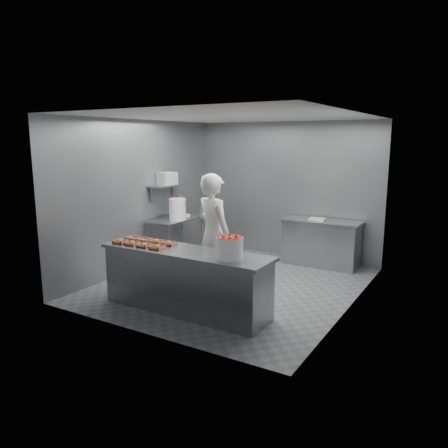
{
  "coord_description": "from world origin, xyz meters",
  "views": [
    {
      "loc": [
        3.55,
        -6.19,
        2.44
      ],
      "look_at": [
        -0.05,
        -0.2,
        1.08
      ],
      "focal_mm": 35.0,
      "sensor_mm": 36.0,
      "label": 1
    }
  ],
  "objects_px": {
    "appliance": "(167,178)",
    "tray_4": "(133,238)",
    "tray_5": "(145,240)",
    "tray_3": "(157,247)",
    "tray_0": "(120,241)",
    "service_counter": "(186,280)",
    "prep_table": "(176,234)",
    "glaze_bucket": "(177,209)",
    "tray_6": "(157,241)",
    "tray_1": "(132,243)",
    "tray_7": "(169,243)",
    "worker": "(213,235)",
    "tray_2": "(144,245)",
    "strawberry_tub": "(230,247)"
  },
  "relations": [
    {
      "from": "prep_table",
      "to": "tray_6",
      "type": "height_order",
      "value": "tray_6"
    },
    {
      "from": "prep_table",
      "to": "tray_2",
      "type": "distance_m",
      "value": 2.35
    },
    {
      "from": "tray_0",
      "to": "tray_2",
      "type": "distance_m",
      "value": 0.48
    },
    {
      "from": "tray_3",
      "to": "strawberry_tub",
      "type": "xyz_separation_m",
      "value": [
        1.16,
        0.07,
        0.13
      ]
    },
    {
      "from": "tray_5",
      "to": "worker",
      "type": "xyz_separation_m",
      "value": [
        0.83,
        0.67,
        0.05
      ]
    },
    {
      "from": "tray_5",
      "to": "appliance",
      "type": "bearing_deg",
      "value": 118.03
    },
    {
      "from": "service_counter",
      "to": "tray_7",
      "type": "distance_m",
      "value": 0.63
    },
    {
      "from": "tray_4",
      "to": "glaze_bucket",
      "type": "height_order",
      "value": "glaze_bucket"
    },
    {
      "from": "service_counter",
      "to": "tray_6",
      "type": "distance_m",
      "value": 0.8
    },
    {
      "from": "tray_3",
      "to": "tray_6",
      "type": "height_order",
      "value": "same"
    },
    {
      "from": "tray_6",
      "to": "strawberry_tub",
      "type": "distance_m",
      "value": 1.42
    },
    {
      "from": "strawberry_tub",
      "to": "appliance",
      "type": "height_order",
      "value": "appliance"
    },
    {
      "from": "service_counter",
      "to": "worker",
      "type": "bearing_deg",
      "value": 92.67
    },
    {
      "from": "tray_4",
      "to": "tray_5",
      "type": "distance_m",
      "value": 0.24
    },
    {
      "from": "prep_table",
      "to": "tray_1",
      "type": "relative_size",
      "value": 6.4
    },
    {
      "from": "worker",
      "to": "tray_7",
      "type": "bearing_deg",
      "value": 80.62
    },
    {
      "from": "worker",
      "to": "tray_5",
      "type": "bearing_deg",
      "value": 57.35
    },
    {
      "from": "glaze_bucket",
      "to": "tray_6",
      "type": "bearing_deg",
      "value": -62.28
    },
    {
      "from": "tray_0",
      "to": "tray_1",
      "type": "bearing_deg",
      "value": 0.0
    },
    {
      "from": "service_counter",
      "to": "prep_table",
      "type": "height_order",
      "value": "same"
    },
    {
      "from": "service_counter",
      "to": "tray_6",
      "type": "relative_size",
      "value": 13.88
    },
    {
      "from": "tray_3",
      "to": "tray_5",
      "type": "bearing_deg",
      "value": 150.06
    },
    {
      "from": "worker",
      "to": "tray_4",
      "type": "bearing_deg",
      "value": 50.51
    },
    {
      "from": "service_counter",
      "to": "prep_table",
      "type": "bearing_deg",
      "value": 130.24
    },
    {
      "from": "prep_table",
      "to": "tray_0",
      "type": "distance_m",
      "value": 2.18
    },
    {
      "from": "tray_0",
      "to": "tray_6",
      "type": "xyz_separation_m",
      "value": [
        0.48,
        0.27,
        0.0
      ]
    },
    {
      "from": "tray_2",
      "to": "tray_7",
      "type": "height_order",
      "value": "same"
    },
    {
      "from": "appliance",
      "to": "tray_4",
      "type": "bearing_deg",
      "value": -55.71
    },
    {
      "from": "tray_4",
      "to": "tray_3",
      "type": "bearing_deg",
      "value": -20.96
    },
    {
      "from": "service_counter",
      "to": "tray_2",
      "type": "xyz_separation_m",
      "value": [
        -0.63,
        -0.14,
        0.47
      ]
    },
    {
      "from": "tray_2",
      "to": "tray_6",
      "type": "bearing_deg",
      "value": 90.0
    },
    {
      "from": "tray_7",
      "to": "prep_table",
      "type": "bearing_deg",
      "value": 124.76
    },
    {
      "from": "tray_0",
      "to": "tray_3",
      "type": "relative_size",
      "value": 1.0
    },
    {
      "from": "tray_0",
      "to": "tray_4",
      "type": "height_order",
      "value": "tray_0"
    },
    {
      "from": "worker",
      "to": "tray_6",
      "type": "bearing_deg",
      "value": 66.9
    },
    {
      "from": "prep_table",
      "to": "worker",
      "type": "height_order",
      "value": "worker"
    },
    {
      "from": "tray_0",
      "to": "tray_2",
      "type": "height_order",
      "value": "same"
    },
    {
      "from": "tray_6",
      "to": "worker",
      "type": "xyz_separation_m",
      "value": [
        0.59,
        0.67,
        0.04
      ]
    },
    {
      "from": "prep_table",
      "to": "tray_4",
      "type": "distance_m",
      "value": 1.92
    },
    {
      "from": "tray_4",
      "to": "tray_1",
      "type": "bearing_deg",
      "value": -49.22
    },
    {
      "from": "tray_5",
      "to": "tray_7",
      "type": "relative_size",
      "value": 1.0
    },
    {
      "from": "prep_table",
      "to": "strawberry_tub",
      "type": "xyz_separation_m",
      "value": [
        2.41,
        -2.01,
        0.46
      ]
    },
    {
      "from": "tray_5",
      "to": "tray_6",
      "type": "distance_m",
      "value": 0.24
    },
    {
      "from": "tray_1",
      "to": "tray_7",
      "type": "bearing_deg",
      "value": 29.78
    },
    {
      "from": "tray_3",
      "to": "tray_0",
      "type": "bearing_deg",
      "value": 180.0
    },
    {
      "from": "tray_0",
      "to": "strawberry_tub",
      "type": "xyz_separation_m",
      "value": [
        1.88,
        0.07,
        0.13
      ]
    },
    {
      "from": "tray_0",
      "to": "tray_5",
      "type": "relative_size",
      "value": 1.0
    },
    {
      "from": "tray_5",
      "to": "tray_1",
      "type": "bearing_deg",
      "value": -90.63
    },
    {
      "from": "tray_6",
      "to": "glaze_bucket",
      "type": "height_order",
      "value": "glaze_bucket"
    },
    {
      "from": "glaze_bucket",
      "to": "tray_7",
      "type": "bearing_deg",
      "value": -56.43
    }
  ]
}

